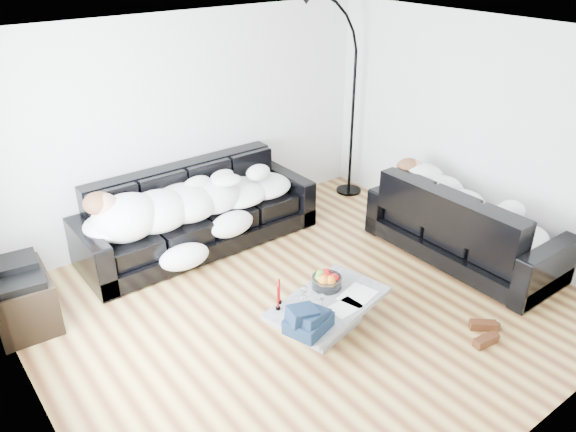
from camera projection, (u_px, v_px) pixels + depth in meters
ground at (306, 306)px, 5.64m from camera, size 5.00×5.00×0.00m
wall_back at (188, 126)px, 6.64m from camera, size 5.00×0.02×2.60m
wall_left at (15, 284)px, 3.70m from camera, size 0.02×4.50×2.60m
wall_right at (478, 134)px, 6.40m from camera, size 0.02×4.50×2.60m
ceiling at (311, 40)px, 4.45m from camera, size 5.00×5.00×0.00m
sofa_back at (198, 210)px, 6.54m from camera, size 2.79×0.97×0.91m
sofa_right at (465, 222)px, 6.31m from camera, size 0.94×2.19×0.88m
sleeper_back at (199, 196)px, 6.42m from camera, size 2.36×0.82×0.47m
sleeper_right at (468, 206)px, 6.21m from camera, size 0.79×1.87×0.46m
teal_cushion at (418, 182)px, 6.63m from camera, size 0.42×0.38×0.20m
coffee_table at (328, 315)px, 5.24m from camera, size 1.24×0.88×0.33m
fruit_bowl at (327, 279)px, 5.33m from camera, size 0.35×0.35×0.18m
wine_glass_a at (304, 293)px, 5.14m from camera, size 0.08×0.08×0.16m
wine_glass_b at (303, 304)px, 4.97m from camera, size 0.10×0.10×0.18m
wine_glass_c at (322, 301)px, 5.04m from camera, size 0.06×0.06×0.15m
candle_left at (278, 298)px, 5.00m from camera, size 0.05×0.05×0.24m
candle_right at (279, 291)px, 5.08m from camera, size 0.05×0.05×0.26m
newspaper_a at (358, 295)px, 5.24m from camera, size 0.40×0.34×0.01m
newspaper_b at (345, 307)px, 5.07m from camera, size 0.31×0.23×0.01m
navy_jacket at (307, 315)px, 4.68m from camera, size 0.44×0.38×0.20m
shoes at (485, 333)px, 5.20m from camera, size 0.50×0.42×0.10m
av_cabinet at (22, 300)px, 5.29m from camera, size 0.57×0.79×0.52m
stereo at (15, 271)px, 5.14m from camera, size 0.48×0.39×0.13m
floor_lamp at (353, 109)px, 7.55m from camera, size 0.94×0.53×2.44m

